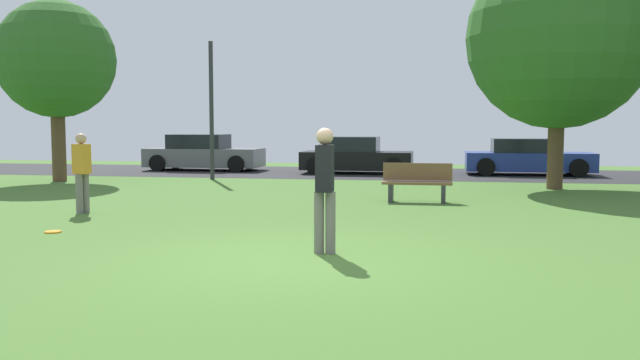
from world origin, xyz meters
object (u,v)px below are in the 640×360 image
(person_catcher, at_px, (82,169))
(street_lamp_post, at_px, (211,111))
(parked_car_black, at_px, (356,157))
(parked_car_grey, at_px, (203,154))
(frisbee_disc, at_px, (53,232))
(person_bystander, at_px, (325,184))
(oak_tree_right, at_px, (56,60))
(parked_car_blue, at_px, (527,158))
(maple_tree_near, at_px, (559,38))
(park_bench, at_px, (417,182))

(person_catcher, relative_size, street_lamp_post, 0.36)
(parked_car_black, bearing_deg, parked_car_grey, 175.30)
(frisbee_disc, bearing_deg, parked_car_black, 77.44)
(person_bystander, xyz_separation_m, parked_car_grey, (-7.70, 15.86, -0.32))
(oak_tree_right, xyz_separation_m, parked_car_blue, (15.01, 5.55, -3.23))
(person_catcher, relative_size, person_bystander, 0.93)
(person_catcher, height_order, parked_car_black, person_catcher)
(frisbee_disc, xyz_separation_m, parked_car_blue, (9.37, 14.74, 0.59))
(maple_tree_near, xyz_separation_m, parked_car_black, (-6.24, 5.06, -3.55))
(oak_tree_right, relative_size, parked_car_black, 1.40)
(oak_tree_right, xyz_separation_m, person_catcher, (4.82, -6.87, -2.94))
(frisbee_disc, bearing_deg, park_bench, 43.53)
(parked_car_blue, distance_m, street_lamp_post, 11.32)
(maple_tree_near, relative_size, frisbee_disc, 24.79)
(parked_car_black, relative_size, parked_car_blue, 0.92)
(parked_car_black, bearing_deg, park_bench, -73.90)
(parked_car_grey, distance_m, street_lamp_post, 4.84)
(person_bystander, distance_m, parked_car_black, 15.43)
(frisbee_disc, bearing_deg, parked_car_blue, 57.55)
(park_bench, bearing_deg, person_catcher, 25.65)
(person_bystander, xyz_separation_m, park_bench, (1.04, 6.43, -0.51))
(parked_car_black, relative_size, park_bench, 2.53)
(oak_tree_right, height_order, parked_car_grey, oak_tree_right)
(oak_tree_right, relative_size, person_catcher, 3.52)
(person_catcher, relative_size, frisbee_disc, 5.99)
(parked_car_grey, xyz_separation_m, parked_car_blue, (12.33, -0.18, -0.05))
(oak_tree_right, height_order, parked_car_blue, oak_tree_right)
(frisbee_disc, distance_m, park_bench, 7.99)
(parked_car_black, bearing_deg, frisbee_disc, -102.56)
(person_catcher, xyz_separation_m, parked_car_black, (4.03, 12.09, -0.27))
(frisbee_disc, height_order, parked_car_blue, parked_car_blue)
(park_bench, height_order, street_lamp_post, street_lamp_post)
(oak_tree_right, height_order, street_lamp_post, oak_tree_right)
(oak_tree_right, bearing_deg, person_catcher, -54.95)
(maple_tree_near, xyz_separation_m, street_lamp_post, (-10.54, 1.40, -1.92))
(maple_tree_near, height_order, park_bench, maple_tree_near)
(person_catcher, distance_m, street_lamp_post, 8.54)
(person_bystander, xyz_separation_m, parked_car_blue, (4.63, 15.68, -0.36))
(oak_tree_right, xyz_separation_m, parked_car_black, (8.85, 5.22, -3.21))
(person_bystander, bearing_deg, frisbee_disc, 77.54)
(person_catcher, xyz_separation_m, frisbee_disc, (0.81, -2.33, -0.88))
(frisbee_disc, bearing_deg, parked_car_grey, 101.20)
(person_bystander, distance_m, parked_car_grey, 17.63)
(park_bench, relative_size, street_lamp_post, 0.36)
(person_catcher, xyz_separation_m, person_bystander, (5.56, -3.26, 0.08))
(frisbee_disc, xyz_separation_m, parked_car_black, (3.21, 14.41, 0.61))
(parked_car_grey, distance_m, parked_car_blue, 12.33)
(person_catcher, distance_m, parked_car_black, 12.74)
(park_bench, bearing_deg, person_bystander, 80.84)
(parked_car_grey, relative_size, street_lamp_post, 1.01)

